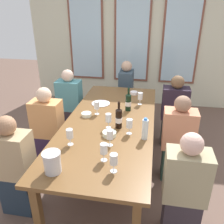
{
  "coord_description": "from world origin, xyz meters",
  "views": [
    {
      "loc": [
        0.48,
        -2.53,
        2.05
      ],
      "look_at": [
        0.0,
        0.14,
        0.79
      ],
      "focal_mm": 38.04,
      "sensor_mm": 36.0,
      "label": 1
    }
  ],
  "objects_px": {
    "tasting_bowl_2": "(109,134)",
    "seated_person_2": "(70,105)",
    "white_plate_0": "(101,103)",
    "water_bottle": "(145,129)",
    "wine_glass_0": "(108,118)",
    "wine_glass_4": "(110,135)",
    "seated_person_4": "(48,130)",
    "seated_person_6": "(126,92)",
    "dining_table": "(110,125)",
    "metal_pitcher": "(52,162)",
    "wine_glass_1": "(70,134)",
    "wine_glass_5": "(129,124)",
    "wine_glass_7": "(97,106)",
    "seated_person_3": "(174,113)",
    "tasting_bowl_0": "(86,115)",
    "wine_bottle_0": "(119,118)",
    "wine_glass_3": "(114,160)",
    "seated_person_0": "(15,168)",
    "tasting_bowl_1": "(134,93)",
    "wine_glass_6": "(140,96)",
    "wine_bottle_1": "(128,102)",
    "seated_person_1": "(184,191)"
  },
  "relations": [
    {
      "from": "water_bottle",
      "to": "wine_glass_7",
      "type": "relative_size",
      "value": 1.38
    },
    {
      "from": "seated_person_3",
      "to": "metal_pitcher",
      "type": "bearing_deg",
      "value": -121.36
    },
    {
      "from": "dining_table",
      "to": "tasting_bowl_0",
      "type": "bearing_deg",
      "value": 168.31
    },
    {
      "from": "dining_table",
      "to": "seated_person_3",
      "type": "xyz_separation_m",
      "value": [
        0.83,
        0.82,
        -0.15
      ]
    },
    {
      "from": "dining_table",
      "to": "seated_person_2",
      "type": "distance_m",
      "value": 1.19
    },
    {
      "from": "tasting_bowl_2",
      "to": "seated_person_6",
      "type": "xyz_separation_m",
      "value": [
        -0.06,
        1.95,
        -0.24
      ]
    },
    {
      "from": "seated_person_3",
      "to": "wine_glass_5",
      "type": "bearing_deg",
      "value": -117.16
    },
    {
      "from": "wine_bottle_0",
      "to": "wine_glass_0",
      "type": "xyz_separation_m",
      "value": [
        -0.11,
        -0.02,
        -0.0
      ]
    },
    {
      "from": "tasting_bowl_0",
      "to": "water_bottle",
      "type": "relative_size",
      "value": 0.53
    },
    {
      "from": "wine_bottle_0",
      "to": "seated_person_1",
      "type": "bearing_deg",
      "value": -43.8
    },
    {
      "from": "tasting_bowl_1",
      "to": "seated_person_6",
      "type": "height_order",
      "value": "seated_person_6"
    },
    {
      "from": "wine_glass_1",
      "to": "seated_person_0",
      "type": "height_order",
      "value": "seated_person_0"
    },
    {
      "from": "tasting_bowl_1",
      "to": "wine_glass_3",
      "type": "distance_m",
      "value": 1.89
    },
    {
      "from": "wine_glass_5",
      "to": "wine_glass_7",
      "type": "relative_size",
      "value": 1.0
    },
    {
      "from": "seated_person_3",
      "to": "seated_person_6",
      "type": "distance_m",
      "value": 1.13
    },
    {
      "from": "tasting_bowl_2",
      "to": "seated_person_6",
      "type": "distance_m",
      "value": 1.97
    },
    {
      "from": "wine_glass_7",
      "to": "seated_person_6",
      "type": "distance_m",
      "value": 1.5
    },
    {
      "from": "metal_pitcher",
      "to": "wine_bottle_1",
      "type": "height_order",
      "value": "wine_bottle_1"
    },
    {
      "from": "white_plate_0",
      "to": "seated_person_2",
      "type": "xyz_separation_m",
      "value": [
        -0.6,
        0.36,
        -0.22
      ]
    },
    {
      "from": "wine_bottle_1",
      "to": "seated_person_2",
      "type": "xyz_separation_m",
      "value": [
        -1.01,
        0.51,
        -0.33
      ]
    },
    {
      "from": "wine_glass_0",
      "to": "wine_glass_4",
      "type": "distance_m",
      "value": 0.37
    },
    {
      "from": "wine_glass_4",
      "to": "seated_person_1",
      "type": "xyz_separation_m",
      "value": [
        0.72,
        -0.28,
        -0.33
      ]
    },
    {
      "from": "seated_person_4",
      "to": "seated_person_6",
      "type": "relative_size",
      "value": 1.0
    },
    {
      "from": "tasting_bowl_2",
      "to": "seated_person_2",
      "type": "height_order",
      "value": "seated_person_2"
    },
    {
      "from": "wine_glass_7",
      "to": "seated_person_4",
      "type": "height_order",
      "value": "seated_person_4"
    },
    {
      "from": "metal_pitcher",
      "to": "wine_glass_0",
      "type": "bearing_deg",
      "value": 69.59
    },
    {
      "from": "dining_table",
      "to": "wine_glass_7",
      "type": "xyz_separation_m",
      "value": [
        -0.2,
        0.15,
        0.18
      ]
    },
    {
      "from": "dining_table",
      "to": "metal_pitcher",
      "type": "distance_m",
      "value": 1.08
    },
    {
      "from": "seated_person_2",
      "to": "seated_person_3",
      "type": "relative_size",
      "value": 1.0
    },
    {
      "from": "white_plate_0",
      "to": "water_bottle",
      "type": "distance_m",
      "value": 1.07
    },
    {
      "from": "seated_person_1",
      "to": "seated_person_3",
      "type": "relative_size",
      "value": 1.0
    },
    {
      "from": "wine_bottle_0",
      "to": "seated_person_6",
      "type": "bearing_deg",
      "value": 94.27
    },
    {
      "from": "wine_bottle_1",
      "to": "tasting_bowl_1",
      "type": "height_order",
      "value": "wine_bottle_1"
    },
    {
      "from": "water_bottle",
      "to": "wine_glass_4",
      "type": "distance_m",
      "value": 0.39
    },
    {
      "from": "dining_table",
      "to": "wine_glass_4",
      "type": "xyz_separation_m",
      "value": [
        0.1,
        -0.54,
        0.18
      ]
    },
    {
      "from": "wine_bottle_0",
      "to": "wine_glass_3",
      "type": "relative_size",
      "value": 1.82
    },
    {
      "from": "wine_glass_4",
      "to": "seated_person_4",
      "type": "distance_m",
      "value": 1.12
    },
    {
      "from": "tasting_bowl_1",
      "to": "seated_person_2",
      "type": "relative_size",
      "value": 0.1
    },
    {
      "from": "tasting_bowl_0",
      "to": "seated_person_2",
      "type": "xyz_separation_m",
      "value": [
        -0.51,
        0.78,
        -0.24
      ]
    },
    {
      "from": "dining_table",
      "to": "wine_bottle_0",
      "type": "bearing_deg",
      "value": -50.26
    },
    {
      "from": "tasting_bowl_1",
      "to": "wine_glass_7",
      "type": "height_order",
      "value": "wine_glass_7"
    },
    {
      "from": "wine_bottle_0",
      "to": "water_bottle",
      "type": "bearing_deg",
      "value": -32.13
    },
    {
      "from": "water_bottle",
      "to": "seated_person_0",
      "type": "height_order",
      "value": "seated_person_0"
    },
    {
      "from": "white_plate_0",
      "to": "wine_glass_6",
      "type": "bearing_deg",
      "value": 8.07
    },
    {
      "from": "white_plate_0",
      "to": "seated_person_4",
      "type": "xyz_separation_m",
      "value": [
        -0.6,
        -0.49,
        -0.22
      ]
    },
    {
      "from": "wine_bottle_1",
      "to": "seated_person_4",
      "type": "height_order",
      "value": "seated_person_4"
    },
    {
      "from": "wine_bottle_1",
      "to": "tasting_bowl_0",
      "type": "relative_size",
      "value": 2.43
    },
    {
      "from": "tasting_bowl_2",
      "to": "wine_glass_1",
      "type": "xyz_separation_m",
      "value": [
        -0.35,
        -0.24,
        0.09
      ]
    },
    {
      "from": "metal_pitcher",
      "to": "seated_person_6",
      "type": "bearing_deg",
      "value": 83.51
    },
    {
      "from": "wine_bottle_1",
      "to": "seated_person_2",
      "type": "bearing_deg",
      "value": 153.14
    }
  ]
}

